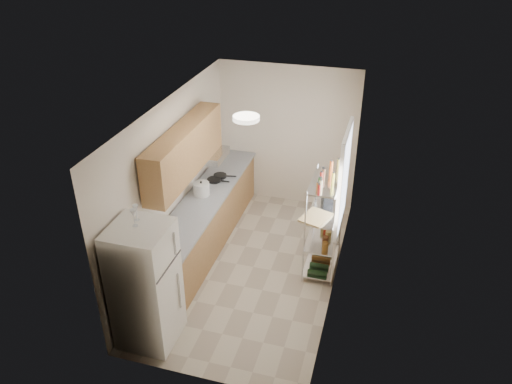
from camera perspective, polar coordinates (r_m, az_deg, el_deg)
room at (r=7.12m, az=-0.33°, el=-0.29°), size 2.52×4.42×2.62m
counter_run at (r=8.17m, az=-5.66°, el=-3.10°), size 0.63×3.51×0.90m
upper_cabinets at (r=7.30m, az=-8.12°, el=4.70°), size 0.33×2.20×0.72m
range_hood at (r=8.12m, az=-5.35°, el=4.26°), size 0.50×0.60×0.12m
window at (r=7.10m, az=10.00°, el=1.47°), size 0.06×1.00×1.46m
bakers_rack at (r=7.29m, az=7.94°, el=-1.56°), size 0.45×0.90×1.73m
ceiling_dome at (r=6.31m, az=-1.13°, el=8.46°), size 0.34×0.34×0.05m
refrigerator at (r=6.35m, az=-12.53°, el=-10.37°), size 0.69×0.69×1.68m
wine_glass_a at (r=5.94m, az=-13.54°, el=-2.31°), size 0.07×0.07×0.21m
wine_glass_b at (r=5.84m, az=-13.76°, el=-2.89°), size 0.08×0.08×0.22m
rice_cooker at (r=7.91m, az=-6.26°, el=0.35°), size 0.26×0.26×0.21m
frying_pan_large at (r=8.34m, az=-4.82°, el=1.38°), size 0.23×0.23×0.04m
frying_pan_small at (r=8.46m, az=-4.13°, el=1.85°), size 0.26×0.26×0.05m
cutting_board at (r=7.15m, az=6.84°, el=-2.90°), size 0.47×0.53×0.03m
espresso_machine at (r=7.57m, az=8.21°, el=-0.08°), size 0.21×0.25×0.26m
storage_bag at (r=7.69m, az=8.08°, el=-3.87°), size 0.14×0.17×0.17m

